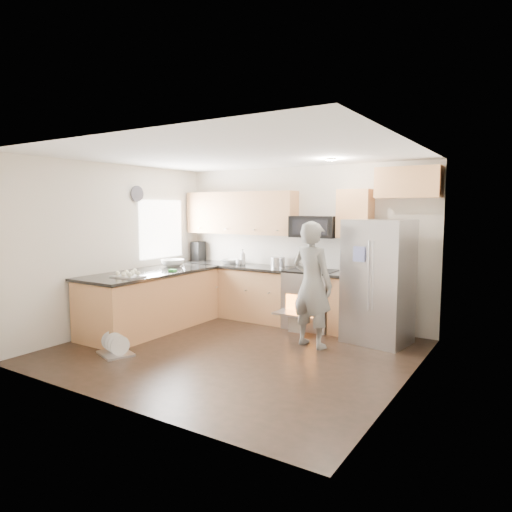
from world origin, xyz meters
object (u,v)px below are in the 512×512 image
Objects in this scene: refrigerator at (378,282)px; person at (312,284)px; dish_rack at (116,349)px; stove_range at (311,286)px.

refrigerator is 0.98m from person.
dish_rack is (-2.02, -1.71, -0.79)m from person.
stove_range is at bearing 176.50° from refrigerator.
refrigerator is at bearing -124.44° from person.
stove_range is 1.02× the size of refrigerator.
refrigerator is at bearing 41.12° from dish_rack.
dish_rack is (-2.73, -2.38, -0.80)m from refrigerator.
refrigerator reaches higher than person.
person is at bearing 40.17° from dish_rack.
dish_rack is at bearing -121.03° from stove_range.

